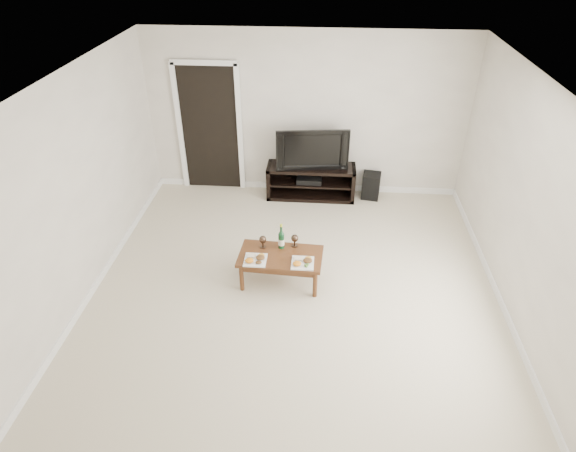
# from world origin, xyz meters

# --- Properties ---
(floor) EXTENTS (5.50, 5.50, 0.00)m
(floor) POSITION_xyz_m (0.00, 0.00, 0.00)
(floor) COLOR beige
(floor) RESTS_ON ground
(back_wall) EXTENTS (5.00, 0.04, 2.60)m
(back_wall) POSITION_xyz_m (0.00, 2.77, 1.30)
(back_wall) COLOR silver
(back_wall) RESTS_ON ground
(ceiling) EXTENTS (5.00, 5.50, 0.04)m
(ceiling) POSITION_xyz_m (0.00, 0.00, 2.62)
(ceiling) COLOR white
(ceiling) RESTS_ON back_wall
(doorway) EXTENTS (0.90, 0.02, 2.05)m
(doorway) POSITION_xyz_m (-1.55, 2.73, 1.02)
(doorway) COLOR black
(doorway) RESTS_ON ground
(media_console) EXTENTS (1.42, 0.45, 0.55)m
(media_console) POSITION_xyz_m (0.11, 2.50, 0.28)
(media_console) COLOR black
(media_console) RESTS_ON ground
(television) EXTENTS (1.14, 0.29, 0.65)m
(television) POSITION_xyz_m (0.11, 2.50, 0.88)
(television) COLOR black
(television) RESTS_ON media_console
(av_receiver) EXTENTS (0.41, 0.31, 0.08)m
(av_receiver) POSITION_xyz_m (0.08, 2.48, 0.33)
(av_receiver) COLOR black
(av_receiver) RESTS_ON media_console
(subwoofer) EXTENTS (0.32, 0.32, 0.42)m
(subwoofer) POSITION_xyz_m (1.09, 2.55, 0.21)
(subwoofer) COLOR black
(subwoofer) RESTS_ON ground
(coffee_table) EXTENTS (1.06, 0.62, 0.42)m
(coffee_table) POSITION_xyz_m (-0.19, 0.27, 0.21)
(coffee_table) COLOR #543117
(coffee_table) RESTS_ON ground
(plate_left) EXTENTS (0.27, 0.27, 0.07)m
(plate_left) POSITION_xyz_m (-0.48, 0.13, 0.45)
(plate_left) COLOR white
(plate_left) RESTS_ON coffee_table
(plate_right) EXTENTS (0.27, 0.27, 0.07)m
(plate_right) POSITION_xyz_m (0.10, 0.11, 0.45)
(plate_right) COLOR white
(plate_right) RESTS_ON coffee_table
(wine_bottle) EXTENTS (0.07, 0.07, 0.35)m
(wine_bottle) POSITION_xyz_m (-0.19, 0.42, 0.59)
(wine_bottle) COLOR #0F391C
(wine_bottle) RESTS_ON coffee_table
(goblet_left) EXTENTS (0.09, 0.09, 0.17)m
(goblet_left) POSITION_xyz_m (-0.42, 0.41, 0.51)
(goblet_left) COLOR #3D2C21
(goblet_left) RESTS_ON coffee_table
(goblet_right) EXTENTS (0.09, 0.09, 0.17)m
(goblet_right) POSITION_xyz_m (-0.03, 0.47, 0.51)
(goblet_right) COLOR #3D2C21
(goblet_right) RESTS_ON coffee_table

